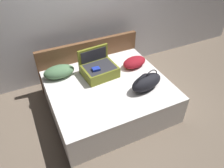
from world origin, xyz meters
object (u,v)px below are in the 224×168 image
at_px(bed, 109,96).
at_px(duffel_bag, 147,82).
at_px(hard_case_large, 99,69).
at_px(pillow_center_head, 59,72).
at_px(pillow_near_headboard, 134,62).

xyz_separation_m(bed, duffel_bag, (0.49, -0.35, 0.39)).
relative_size(hard_case_large, pillow_center_head, 1.14).
height_order(duffel_bag, pillow_center_head, duffel_bag).
distance_m(duffel_bag, pillow_near_headboard, 0.65).
height_order(pillow_near_headboard, pillow_center_head, pillow_center_head).
bearing_deg(duffel_bag, pillow_center_head, 141.95).
bearing_deg(pillow_center_head, hard_case_large, -21.05).
relative_size(duffel_bag, pillow_near_headboard, 1.28).
bearing_deg(hard_case_large, pillow_center_head, 154.03).
height_order(bed, pillow_near_headboard, pillow_near_headboard).
relative_size(hard_case_large, pillow_near_headboard, 1.27).
bearing_deg(pillow_near_headboard, bed, -155.97).
bearing_deg(hard_case_large, duffel_bag, -56.36).
distance_m(duffel_bag, pillow_center_head, 1.47).
bearing_deg(duffel_bag, pillow_near_headboard, 76.71).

